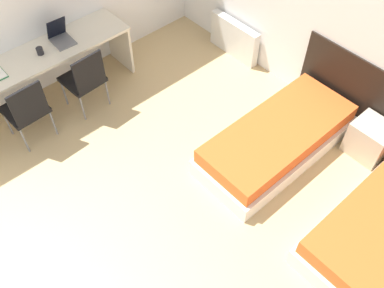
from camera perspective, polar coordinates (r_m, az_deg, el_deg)
wall_back at (r=5.26m, az=17.68°, el=17.25°), size 5.90×0.05×2.70m
bed_near_window at (r=5.13m, az=11.27°, el=0.55°), size 0.89×1.99×0.42m
nightstand at (r=5.42m, az=22.62°, el=0.59°), size 0.45×0.39×0.45m
radiator at (r=6.38m, az=5.64°, el=13.83°), size 0.85×0.12×0.53m
desk at (r=5.64m, az=-20.17°, el=9.59°), size 0.61×2.48×0.77m
chair_near_laptop at (r=5.50m, az=-14.11°, el=8.56°), size 0.48×0.48×0.90m
chair_near_notebook at (r=5.31m, az=-21.23°, el=4.43°), size 0.48×0.48×0.90m
laptop at (r=5.67m, az=-17.13°, el=13.52°), size 0.32×0.26×0.30m
mug at (r=5.54m, az=-19.62°, el=11.60°), size 0.08×0.08×0.09m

